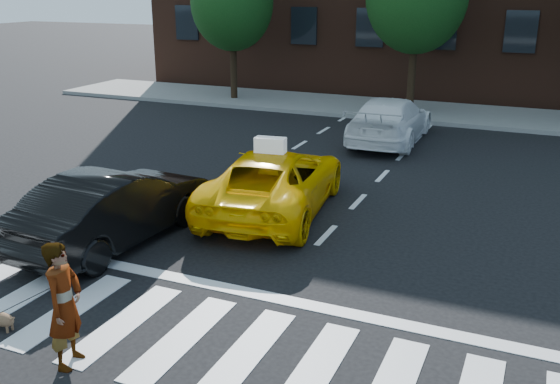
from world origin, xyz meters
name	(u,v)px	position (x,y,z in m)	size (l,w,h in m)	color
ground	(124,324)	(0.00, 0.00, 0.00)	(120.00, 120.00, 0.00)	black
crosswalk	(124,323)	(0.00, 0.00, 0.01)	(13.00, 2.40, 0.01)	silver
stop_line	(182,279)	(0.00, 1.60, 0.01)	(12.00, 0.30, 0.01)	silver
sidewalk_far	(399,110)	(0.00, 17.50, 0.07)	(30.00, 4.00, 0.15)	slate
taxi	(274,181)	(0.07, 5.32, 0.69)	(2.27, 4.93, 1.37)	#FFC105
black_sedan	(115,207)	(-2.00, 2.50, 0.72)	(1.53, 4.37, 1.44)	black
white_suv	(390,120)	(0.84, 12.53, 0.70)	(1.97, 4.86, 1.41)	white
woman	(65,305)	(-0.01, -1.10, 0.86)	(0.63, 0.41, 1.72)	#999999
dog	(1,318)	(-1.52, -0.82, 0.17)	(0.51, 0.21, 0.29)	brown
taxi_sign	(270,145)	(0.07, 5.12, 1.53)	(0.65, 0.28, 0.32)	white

